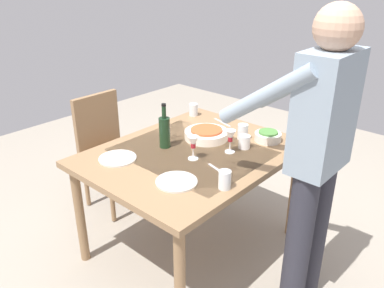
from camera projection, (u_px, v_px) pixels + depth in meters
ground_plane at (192, 245)px, 2.81m from camera, size 6.00×6.00×0.00m
dining_table at (192, 162)px, 2.54m from camera, size 1.32×1.04×0.75m
chair_near at (106, 144)px, 3.13m from camera, size 0.40×0.40×0.91m
person_server at (316, 152)px, 1.99m from camera, size 0.42×0.61×1.69m
wine_bottle at (165, 131)px, 2.52m from camera, size 0.07×0.07×0.30m
wine_glass_left at (193, 143)px, 2.36m from camera, size 0.07×0.07×0.15m
wine_glass_right at (230, 137)px, 2.45m from camera, size 0.07×0.07×0.15m
water_cup_near_left at (244, 142)px, 2.53m from camera, size 0.08×0.08×0.09m
water_cup_near_right at (193, 110)px, 3.09m from camera, size 0.07×0.07×0.10m
water_cup_far_left at (225, 180)px, 2.07m from camera, size 0.07×0.07×0.10m
water_cup_far_right at (243, 132)px, 2.66m from camera, size 0.07×0.07×0.11m
serving_bowl_pasta at (206, 134)px, 2.68m from camera, size 0.30×0.30×0.07m
side_bowl_salad at (268, 136)px, 2.64m from camera, size 0.18×0.18×0.07m
dinner_plate_near at (118, 158)px, 2.40m from camera, size 0.23×0.23×0.01m
dinner_plate_far at (177, 182)px, 2.14m from camera, size 0.23×0.23×0.01m
table_knife at (222, 122)px, 2.96m from camera, size 0.07×0.20×0.00m
table_fork at (218, 170)px, 2.27m from camera, size 0.06×0.18×0.00m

